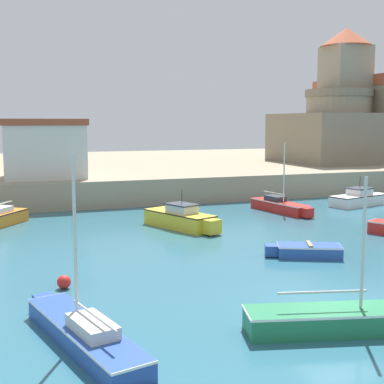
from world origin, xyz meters
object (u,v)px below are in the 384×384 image
Objects in this scene: sailboat_red_5 at (280,206)px; fortress at (337,134)px; sailboat_blue_4 at (83,332)px; motorboat_white_9 at (359,199)px; church at (375,114)px; harbor_shed_near_wharf at (44,148)px; motorboat_yellow_6 at (181,218)px; dinghy_blue_0 at (306,250)px; mooring_buoy at (64,282)px; sailboat_green_8 at (350,318)px.

fortress is (16.26, 16.77, 4.74)m from sailboat_red_5.
motorboat_white_9 is (24.20, 19.45, 0.13)m from sailboat_blue_4.
church reaches higher than harbor_shed_near_wharf.
harbor_shed_near_wharf is at bearing 118.42° from motorboat_yellow_6.
harbor_shed_near_wharf is (-32.00, -6.83, -0.77)m from fortress.
motorboat_white_9 is at bearing 45.29° from dinghy_blue_0.
motorboat_yellow_6 is (8.20, 15.52, 0.20)m from sailboat_blue_4.
church is (39.84, 37.69, 7.02)m from sailboat_blue_4.
fortress is (21.39, 28.64, 4.88)m from dinghy_blue_0.
dinghy_blue_0 is 0.54× the size of sailboat_blue_4.
church reaches higher than sailboat_blue_4.
harbor_shed_near_wharf is at bearing 115.94° from dinghy_blue_0.
church is at bearing 38.85° from mooring_buoy.
dinghy_blue_0 is at bearing -126.75° from fortress.
sailboat_green_8 is 10.86m from mooring_buoy.
church is at bearing 35.02° from motorboat_yellow_6.
sailboat_red_5 reaches higher than dinghy_blue_0.
fortress is at bearing 45.89° from sailboat_red_5.
fortress reaches higher than motorboat_white_9.
church is 7.44m from fortress.
harbor_shed_near_wharf reaches higher than dinghy_blue_0.
sailboat_red_5 is 30.64m from church.
motorboat_yellow_6 is (-8.64, -3.17, 0.14)m from sailboat_red_5.
motorboat_yellow_6 is at bearing 62.16° from sailboat_blue_4.
sailboat_green_8 is 51.14m from church.
sailboat_red_5 is at bearing 37.86° from mooring_buoy.
motorboat_yellow_6 is at bearing 89.44° from sailboat_green_8.
dinghy_blue_0 is at bearing -64.06° from harbor_shed_near_wharf.
sailboat_blue_4 reaches higher than dinghy_blue_0.
sailboat_blue_4 is 5.65m from mooring_buoy.
fortress is (33.10, 35.47, 4.80)m from sailboat_blue_4.
dinghy_blue_0 is 0.32× the size of fortress.
dinghy_blue_0 is 9.31m from sailboat_green_8.
sailboat_blue_4 is 1.23× the size of motorboat_white_9.
sailboat_blue_4 is at bearing -92.19° from harbor_shed_near_wharf.
sailboat_blue_4 is at bearing -90.56° from mooring_buoy.
mooring_buoy is 44.78m from fortress.
church is (23.00, 19.00, 6.96)m from sailboat_red_5.
motorboat_yellow_6 is at bearing -166.19° from motorboat_white_9.
harbor_shed_near_wharf reaches higher than sailboat_green_8.
dinghy_blue_0 is 0.25× the size of church.
dinghy_blue_0 is 36.08m from fortress.
sailboat_green_8 reaches higher than dinghy_blue_0.
dinghy_blue_0 is 12.93m from sailboat_red_5.
sailboat_blue_4 is at bearing -117.84° from motorboat_yellow_6.
sailboat_blue_4 reaches higher than motorboat_yellow_6.
fortress reaches higher than dinghy_blue_0.
mooring_buoy is 0.04× the size of church.
dinghy_blue_0 is 0.54× the size of sailboat_green_8.
motorboat_yellow_6 is (-3.51, 8.69, 0.28)m from dinghy_blue_0.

